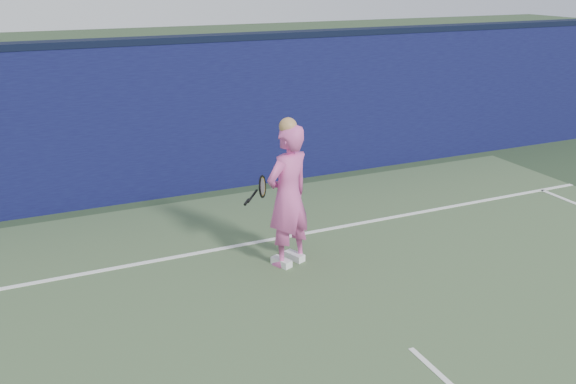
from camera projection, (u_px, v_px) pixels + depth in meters
name	position (u px, v px, depth m)	size (l,w,h in m)	color
backstop_wall	(228.00, 115.00, 10.38)	(24.00, 0.40, 2.50)	#0C0C37
wall_cap	(226.00, 37.00, 9.94)	(24.00, 0.42, 0.10)	black
player	(288.00, 196.00, 7.58)	(0.79, 0.66, 1.92)	#D753A1
racket	(261.00, 188.00, 7.90)	(0.46, 0.40, 0.31)	black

